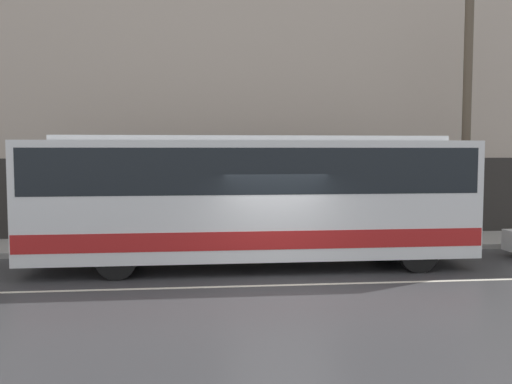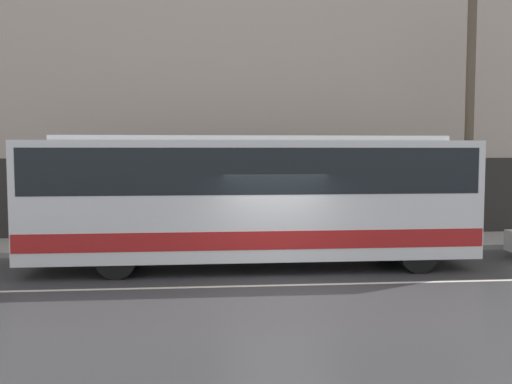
# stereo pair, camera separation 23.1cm
# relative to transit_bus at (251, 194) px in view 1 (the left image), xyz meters

# --- Properties ---
(ground_plane) EXTENTS (60.00, 60.00, 0.00)m
(ground_plane) POSITION_rel_transit_bus_xyz_m (0.48, -2.14, -1.94)
(ground_plane) COLOR #38383A
(sidewalk) EXTENTS (60.00, 2.78, 0.15)m
(sidewalk) POSITION_rel_transit_bus_xyz_m (0.48, 3.25, -1.86)
(sidewalk) COLOR #A09E99
(sidewalk) RESTS_ON ground_plane
(building_facade) EXTENTS (60.00, 0.35, 12.32)m
(building_facade) POSITION_rel_transit_bus_xyz_m (0.48, 4.78, 4.02)
(building_facade) COLOR #B7A899
(building_facade) RESTS_ON ground_plane
(lane_stripe) EXTENTS (54.00, 0.14, 0.01)m
(lane_stripe) POSITION_rel_transit_bus_xyz_m (0.48, -2.14, -1.93)
(lane_stripe) COLOR beige
(lane_stripe) RESTS_ON ground_plane
(transit_bus) EXTENTS (11.47, 2.59, 3.43)m
(transit_bus) POSITION_rel_transit_bus_xyz_m (0.00, 0.00, 0.00)
(transit_bus) COLOR white
(transit_bus) RESTS_ON ground_plane
(utility_pole_near) EXTENTS (0.28, 0.28, 7.91)m
(utility_pole_near) POSITION_rel_transit_bus_xyz_m (7.21, 2.71, 2.17)
(utility_pole_near) COLOR brown
(utility_pole_near) RESTS_ON sidewalk
(pedestrian_waiting) EXTENTS (0.36, 0.36, 1.63)m
(pedestrian_waiting) POSITION_rel_transit_bus_xyz_m (1.87, 2.45, -1.02)
(pedestrian_waiting) COLOR #333338
(pedestrian_waiting) RESTS_ON sidewalk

